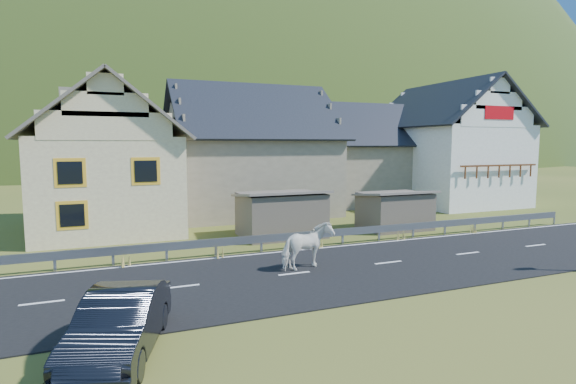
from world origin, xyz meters
name	(u,v)px	position (x,y,z in m)	size (l,w,h in m)	color
ground	(388,264)	(0.00, 0.00, 0.00)	(160.00, 160.00, 0.00)	#354816
road	(388,263)	(0.00, 0.00, 0.02)	(60.00, 7.00, 0.04)	black
lane_markings	(388,262)	(0.00, 0.00, 0.04)	(60.00, 6.60, 0.01)	silver
guardrail	(343,232)	(0.00, 3.68, 0.56)	(28.10, 0.09, 0.75)	#93969B
shed_left	(281,215)	(-2.00, 6.50, 1.10)	(4.30, 3.30, 2.40)	#675B4B
shed_right	(394,211)	(4.50, 6.00, 1.00)	(3.80, 2.90, 2.20)	#675B4B
house_cream	(108,150)	(-10.00, 12.00, 4.36)	(7.80, 9.80, 8.30)	#F6E6AF
house_stone_a	(250,145)	(-1.00, 15.00, 4.63)	(10.80, 9.80, 8.90)	gray
house_stone_b	(361,149)	(9.00, 17.00, 4.24)	(9.80, 8.80, 8.10)	gray
house_white	(447,139)	(15.00, 14.00, 5.06)	(8.80, 10.80, 9.70)	white
mountain	(148,203)	(5.00, 180.00, -20.00)	(440.00, 280.00, 260.00)	#223916
horse	(307,246)	(-3.30, 0.41, 0.90)	(2.03, 0.92, 1.71)	white
car	(120,324)	(-9.94, -4.22, 0.71)	(1.50, 4.31, 1.42)	black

